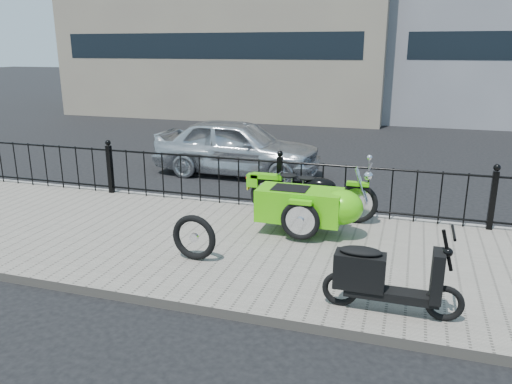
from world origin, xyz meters
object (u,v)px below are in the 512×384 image
(motorcycle_sidecar, at_px, (313,203))
(sedan_car, at_px, (237,147))
(scooter, at_px, (382,278))
(spare_tire, at_px, (194,237))

(motorcycle_sidecar, relative_size, sedan_car, 0.58)
(motorcycle_sidecar, distance_m, scooter, 2.55)
(motorcycle_sidecar, bearing_deg, sedan_car, 125.24)
(motorcycle_sidecar, relative_size, spare_tire, 3.52)
(spare_tire, bearing_deg, scooter, -14.63)
(scooter, height_order, sedan_car, sedan_car)
(motorcycle_sidecar, distance_m, spare_tire, 2.06)
(spare_tire, bearing_deg, sedan_car, 103.23)
(scooter, distance_m, sedan_car, 6.94)
(sedan_car, bearing_deg, scooter, -146.41)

